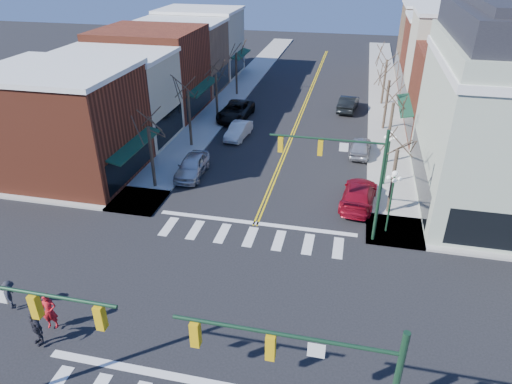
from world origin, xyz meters
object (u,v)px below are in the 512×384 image
Objects in this scene: lamppost_corner at (392,191)px; car_right_near at (359,194)px; car_left_far at (236,111)px; car_right_mid at (360,147)px; lamppost_midblock at (389,149)px; car_left_mid at (239,131)px; car_left_near at (192,166)px; car_right_far at (348,103)px; pedestrian_dark_a at (36,328)px; pedestrian_dark_b at (10,295)px; pedestrian_red_a at (49,311)px.

lamppost_corner is 4.31m from car_right_near.
car_left_far is 1.41× the size of car_right_mid.
lamppost_midblock reaches higher than car_left_mid.
lamppost_corner is 1.00× the size of lamppost_midblock.
car_left_far reaches higher than car_left_near.
car_right_far is at bearing 101.28° from lamppost_midblock.
lamppost_midblock is 24.81m from pedestrian_dark_a.
lamppost_midblock is 25.35m from pedestrian_dark_b.
car_left_far is 31.21m from pedestrian_dark_a.
lamppost_corner is at bearing -90.00° from lamppost_midblock.
lamppost_corner reaches higher than car_right_near.
lamppost_corner is 0.72× the size of car_left_far.
lamppost_corner is at bearing -21.22° from car_left_near.
car_left_mid is 11.23m from car_right_mid.
car_left_far is (-1.60, 5.01, 0.14)m from car_left_mid.
car_left_far is 1.23× the size of car_right_far.
lamppost_corner is 19.55m from pedestrian_red_a.
car_right_near is (12.80, -15.18, -0.06)m from car_left_far.
car_left_near is 0.96× the size of car_right_far.
pedestrian_dark_a is at bearing 78.28° from car_right_far.
car_left_far is 3.14× the size of pedestrian_red_a.
car_left_far is at bearing 116.12° from pedestrian_dark_a.
pedestrian_dark_b is at bearing -96.79° from car_left_mid.
car_left_far is 3.83× the size of pedestrian_dark_b.
car_left_far is 19.86m from car_right_near.
car_left_mid is at bearing -70.00° from car_left_far.
car_right_near is at bearing -10.13° from car_left_near.
pedestrian_red_a is at bearing 117.77° from pedestrian_dark_a.
lamppost_corner is 1.02× the size of car_left_mid.
pedestrian_red_a is (-15.50, -11.77, -1.85)m from lamppost_corner.
pedestrian_red_a is (-13.64, -23.72, 0.38)m from car_right_mid.
car_left_mid is 13.96m from car_right_far.
pedestrian_red_a is 2.81m from pedestrian_dark_b.
car_right_far reaches higher than car_right_mid.
pedestrian_red_a is (-15.50, -18.27, -1.85)m from lamppost_midblock.
pedestrian_red_a is at bearing -130.31° from lamppost_midblock.
car_left_far is at bearing 128.39° from lamppost_corner.
pedestrian_dark_b reaches higher than car_left_far.
lamppost_corner is 2.74× the size of pedestrian_dark_b.
pedestrian_dark_b is at bearing -104.86° from car_left_near.
car_right_near is 1.10× the size of car_right_far.
pedestrian_red_a is 1.07× the size of pedestrian_dark_a.
car_left_far is at bearing 112.93° from car_left_mid.
car_left_mid is 0.99× the size of car_right_mid.
pedestrian_red_a is at bearing 63.18° from car_right_mid.
pedestrian_dark_b is (-14.80, -34.57, 0.13)m from car_right_far.
car_right_near is 20.36m from car_right_far.
pedestrian_red_a is (-2.50, -25.19, 0.41)m from car_left_mid.
car_right_mid is (12.74, -6.48, -0.11)m from car_left_far.
car_left_far is at bearing -23.89° from car_right_mid.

